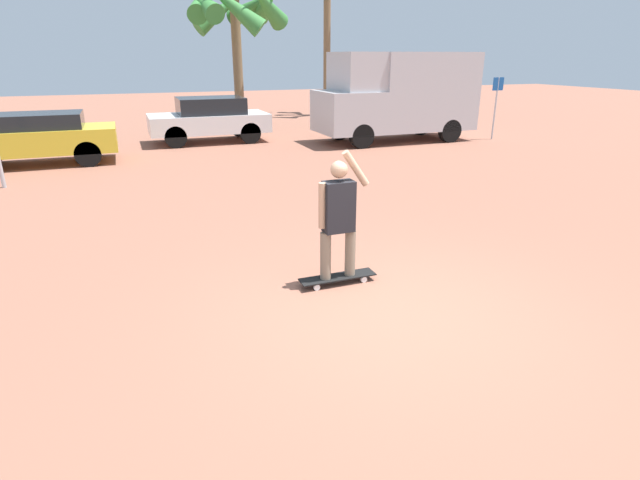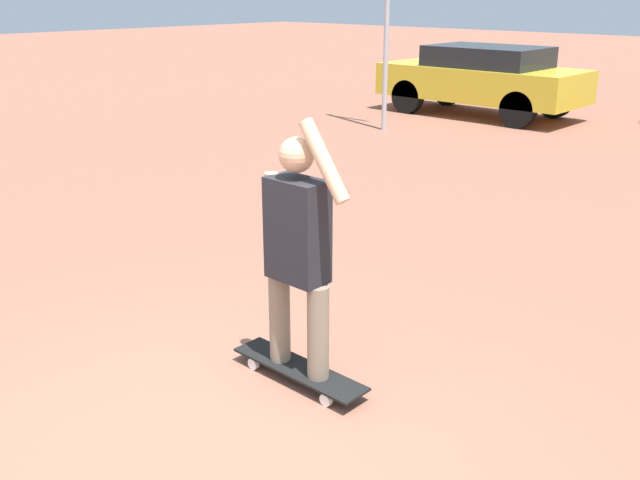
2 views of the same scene
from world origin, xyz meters
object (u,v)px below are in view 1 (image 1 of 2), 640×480
Objects in this scene: parked_car_white at (209,118)px; palm_tree_center_background at (235,7)px; parked_car_yellow at (37,137)px; street_sign at (496,100)px; camper_van at (399,94)px; person_skateboarder at (338,214)px; skateboard at (338,277)px.

palm_tree_center_background reaches higher than parked_car_white.
parked_car_yellow is 1.91× the size of street_sign.
person_skateboarder is at bearing -122.99° from camper_van.
camper_van reaches higher than parked_car_yellow.
skateboard is 0.25× the size of parked_car_yellow.
palm_tree_center_background reaches higher than camper_van.
parked_car_yellow is (-5.04, -2.23, -0.05)m from parked_car_white.
camper_van reaches higher than street_sign.
parked_car_yellow is 0.71× the size of palm_tree_center_background.
palm_tree_center_background is 10.51m from street_sign.
parked_car_white is 0.70× the size of palm_tree_center_background.
camper_van is 2.55× the size of street_sign.
camper_van is 1.34× the size of parked_car_yellow.
camper_van is 1.37× the size of parked_car_white.
palm_tree_center_background is at bearing 38.37° from parked_car_yellow.
parked_car_yellow is at bearing 176.69° from street_sign.
camper_van is (6.61, 10.19, 1.52)m from skateboard.
person_skateboarder is at bearing -137.33° from street_sign.
skateboard is 0.26× the size of parked_car_white.
parked_car_yellow reaches higher than skateboard.
person_skateboarder is 0.78× the size of street_sign.
parked_car_yellow is (-4.63, 10.08, -0.21)m from person_skateboarder.
parked_car_white is at bearing 161.10° from camper_van.
parked_car_white is (-6.20, 2.12, -0.80)m from camper_van.
street_sign reaches higher than skateboard.
parked_car_white is 1.87× the size of street_sign.
palm_tree_center_background reaches higher than person_skateboarder.
camper_van is 3.54m from street_sign.
palm_tree_center_background is (2.22, 15.50, 4.53)m from skateboard.
skateboard is 0.62× the size of person_skateboarder.
parked_car_white is at bearing 162.21° from street_sign.
person_skateboarder is 0.30× the size of camper_van.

